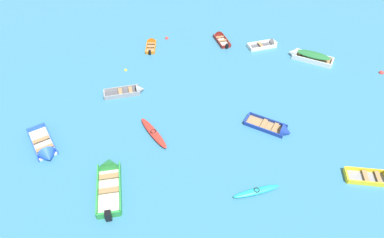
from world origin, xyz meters
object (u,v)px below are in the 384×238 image
at_px(rowboat_deep_blue_midfield_left, 278,130).
at_px(rowboat_yellow_far_left, 380,178).
at_px(rowboat_orange_foreground_center, 151,43).
at_px(rowboat_grey_near_camera, 132,91).
at_px(kayak_turquoise_outer_left, 256,191).
at_px(rowboat_white_outer_right, 306,55).
at_px(rowboat_blue_far_back, 46,150).
at_px(rowboat_green_near_left, 109,176).
at_px(rowboat_maroon_cluster_outer, 219,37).
at_px(mooring_buoy_near_foreground, 126,70).
at_px(mooring_buoy_between_boats_left, 167,38).
at_px(mooring_buoy_central, 381,73).
at_px(kayak_red_distant_center, 153,133).
at_px(rowboat_white_cluster_inner, 269,44).

distance_m(rowboat_deep_blue_midfield_left, rowboat_yellow_far_left, 7.56).
relative_size(rowboat_orange_foreground_center, rowboat_grey_near_camera, 0.81).
height_order(kayak_turquoise_outer_left, rowboat_white_outer_right, rowboat_white_outer_right).
distance_m(rowboat_blue_far_back, rowboat_green_near_left, 5.52).
height_order(rowboat_maroon_cluster_outer, rowboat_white_outer_right, rowboat_white_outer_right).
bearing_deg(rowboat_orange_foreground_center, rowboat_green_near_left, -80.15).
bearing_deg(mooring_buoy_near_foreground, mooring_buoy_between_boats_left, 72.90).
relative_size(rowboat_yellow_far_left, mooring_buoy_near_foreground, 11.51).
bearing_deg(mooring_buoy_central, kayak_red_distant_center, -144.64).
height_order(rowboat_orange_foreground_center, mooring_buoy_central, rowboat_orange_foreground_center).
xyz_separation_m(kayak_turquoise_outer_left, rowboat_white_outer_right, (2.96, 17.01, 0.22)).
bearing_deg(rowboat_white_outer_right, mooring_buoy_near_foreground, -159.15).
bearing_deg(rowboat_white_outer_right, rowboat_grey_near_camera, -147.68).
xyz_separation_m(rowboat_green_near_left, rowboat_orange_foreground_center, (-2.95, 16.99, -0.10)).
distance_m(kayak_turquoise_outer_left, kayak_red_distant_center, 8.88).
distance_m(rowboat_white_cluster_inner, rowboat_green_near_left, 21.79).
distance_m(rowboat_yellow_far_left, rowboat_white_outer_right, 14.81).
distance_m(kayak_red_distant_center, mooring_buoy_between_boats_left, 14.35).
xyz_separation_m(kayak_red_distant_center, mooring_buoy_central, (18.16, 12.89, -0.17)).
distance_m(rowboat_green_near_left, rowboat_white_outer_right, 22.29).
height_order(rowboat_grey_near_camera, rowboat_yellow_far_left, rowboat_yellow_far_left).
bearing_deg(rowboat_deep_blue_midfield_left, rowboat_yellow_far_left, -23.45).
distance_m(kayak_red_distant_center, rowboat_white_outer_right, 17.65).
relative_size(rowboat_grey_near_camera, mooring_buoy_between_boats_left, 9.00).
distance_m(rowboat_white_outer_right, mooring_buoy_near_foreground, 17.69).
xyz_separation_m(rowboat_blue_far_back, rowboat_maroon_cluster_outer, (9.16, 19.02, -0.05)).
height_order(rowboat_grey_near_camera, rowboat_maroon_cluster_outer, rowboat_grey_near_camera).
height_order(rowboat_white_outer_right, mooring_buoy_central, rowboat_white_outer_right).
xyz_separation_m(rowboat_green_near_left, mooring_buoy_central, (19.71, 17.52, -0.24)).
xyz_separation_m(rowboat_grey_near_camera, mooring_buoy_near_foreground, (-1.86, 2.99, -0.18)).
bearing_deg(rowboat_blue_far_back, rowboat_deep_blue_midfield_left, 21.48).
bearing_deg(rowboat_orange_foreground_center, rowboat_grey_near_camera, -82.79).
distance_m(rowboat_blue_far_back, rowboat_white_outer_right, 25.09).
distance_m(mooring_buoy_central, mooring_buoy_near_foreground, 24.15).
xyz_separation_m(rowboat_deep_blue_midfield_left, rowboat_white_outer_right, (1.94, 10.93, 0.21)).
xyz_separation_m(rowboat_deep_blue_midfield_left, mooring_buoy_central, (8.92, 10.16, -0.15)).
bearing_deg(rowboat_orange_foreground_center, rowboat_yellow_far_left, -31.44).
bearing_deg(kayak_turquoise_outer_left, rowboat_green_near_left, -172.53).
relative_size(rowboat_blue_far_back, kayak_red_distant_center, 1.16).
xyz_separation_m(rowboat_yellow_far_left, rowboat_white_outer_right, (-5.00, 13.94, 0.19)).
bearing_deg(rowboat_deep_blue_midfield_left, rowboat_white_outer_right, 79.95).
distance_m(rowboat_green_near_left, mooring_buoy_near_foreground, 12.59).
relative_size(rowboat_white_cluster_inner, mooring_buoy_between_boats_left, 8.44).
bearing_deg(kayak_red_distant_center, rowboat_white_cluster_inner, 63.75).
relative_size(kayak_turquoise_outer_left, mooring_buoy_near_foreground, 10.33).
height_order(mooring_buoy_central, mooring_buoy_between_boats_left, mooring_buoy_central).
bearing_deg(kayak_turquoise_outer_left, rowboat_grey_near_camera, 146.56).
height_order(rowboat_deep_blue_midfield_left, rowboat_grey_near_camera, rowboat_deep_blue_midfield_left).
bearing_deg(rowboat_white_outer_right, mooring_buoy_central, -6.31).
xyz_separation_m(kayak_turquoise_outer_left, rowboat_maroon_cluster_outer, (-6.04, 18.72, 0.01)).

